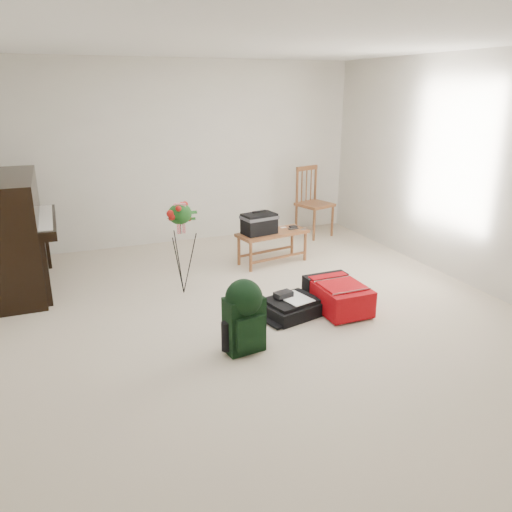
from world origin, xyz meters
name	(u,v)px	position (x,y,z in m)	size (l,w,h in m)	color
floor	(259,314)	(0.00, 0.00, 0.00)	(5.00, 5.50, 0.01)	beige
ceiling	(260,39)	(0.00, 0.00, 2.50)	(5.00, 5.50, 0.01)	white
wall_back	(185,153)	(0.00, 2.75, 1.25)	(5.00, 0.04, 2.50)	silver
wall_right	(473,172)	(2.50, 0.00, 1.25)	(0.04, 5.50, 2.50)	silver
piano	(15,236)	(-2.19, 1.60, 0.60)	(0.71, 1.50, 1.25)	black
bench	(263,226)	(0.61, 1.37, 0.49)	(0.95, 0.51, 0.70)	brown
dining_chair	(314,202)	(1.81, 2.30, 0.50)	(0.55, 0.55, 1.02)	brown
red_suitcase	(335,294)	(0.77, -0.15, 0.15)	(0.47, 0.67, 0.29)	#BA0716
black_duffel	(292,307)	(0.29, -0.12, 0.08)	(0.64, 0.56, 0.23)	black
green_backpack	(244,313)	(-0.38, -0.62, 0.35)	(0.34, 0.32, 0.64)	black
flower_stand	(182,249)	(-0.56, 0.81, 0.50)	(0.40, 0.40, 1.02)	black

